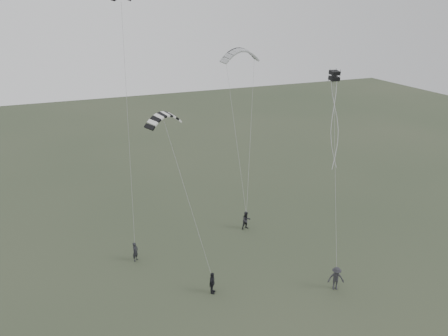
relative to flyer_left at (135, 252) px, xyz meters
name	(u,v)px	position (x,y,z in m)	size (l,w,h in m)	color
ground	(237,282)	(6.32, -5.70, -0.80)	(140.00, 140.00, 0.00)	#35422D
flyer_left	(135,252)	(0.00, 0.00, 0.00)	(0.58, 0.38, 1.60)	black
flyer_right	(246,220)	(10.32, 1.41, 0.05)	(0.82, 0.64, 1.69)	#222227
flyer_center	(212,283)	(4.20, -6.15, 0.02)	(0.96, 0.40, 1.64)	black
flyer_far	(336,278)	(12.54, -9.04, 0.10)	(1.16, 0.66, 1.79)	#2A292E
kite_pale_large	(241,50)	(13.59, 10.51, 13.98)	(4.26, 0.96, 1.73)	#A4A7A9
kite_striped	(164,115)	(2.69, -0.61, 11.01)	(3.05, 0.76, 1.19)	black
kite_box	(334,76)	(16.06, -1.87, 13.15)	(0.66, 0.66, 0.73)	black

